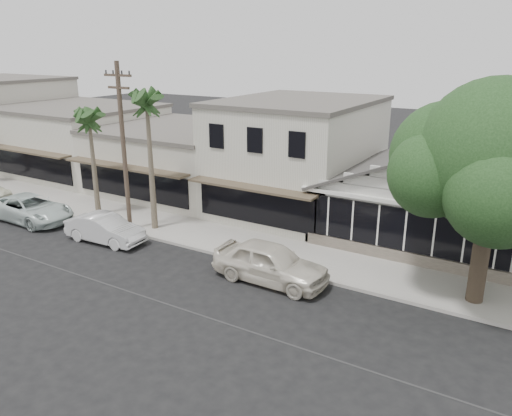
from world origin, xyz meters
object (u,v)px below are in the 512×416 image
Objects in this scene: car_1 at (105,229)px; shade_tree at (494,159)px; car_0 at (270,263)px; car_2 at (31,209)px; utility_pole at (123,145)px.

car_1 is 18.32m from shade_tree.
car_0 reaches higher than car_1.
car_2 is at bearing 92.01° from car_0.
car_0 reaches higher than car_2.
car_1 is (-9.56, -0.40, -0.15)m from car_0.
shade_tree is (7.79, 2.69, 4.89)m from car_0.
car_2 reaches higher than car_1.
utility_pole is 1.76× the size of car_0.
car_0 is at bearing -7.99° from utility_pole.
shade_tree is (23.49, 3.01, 5.01)m from car_2.
car_2 is at bearing -172.70° from shade_tree.
shade_tree reaches higher than car_2.
shade_tree is (17.34, 3.09, 5.04)m from car_1.
utility_pole is 2.06× the size of car_1.
utility_pole is 1.66× the size of car_2.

